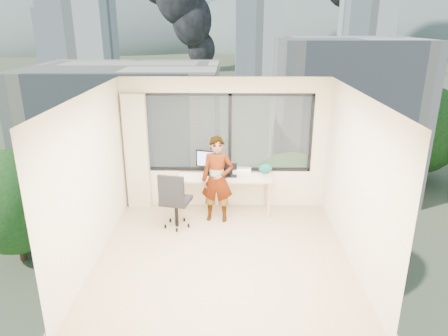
{
  "coord_description": "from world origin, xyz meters",
  "views": [
    {
      "loc": [
        0.11,
        -5.8,
        3.57
      ],
      "look_at": [
        0.0,
        1.0,
        1.15
      ],
      "focal_mm": 33.15,
      "sensor_mm": 36.0,
      "label": 1
    }
  ],
  "objects_px": {
    "person": "(217,180)",
    "handbag": "(265,169)",
    "desk": "(225,194)",
    "monitor": "(208,162)",
    "laptop": "(229,171)",
    "chair": "(176,199)",
    "game_console": "(242,171)"
  },
  "relations": [
    {
      "from": "monitor",
      "to": "laptop",
      "type": "height_order",
      "value": "monitor"
    },
    {
      "from": "monitor",
      "to": "laptop",
      "type": "relative_size",
      "value": 1.51
    },
    {
      "from": "desk",
      "to": "chair",
      "type": "distance_m",
      "value": 1.09
    },
    {
      "from": "chair",
      "to": "handbag",
      "type": "distance_m",
      "value": 1.88
    },
    {
      "from": "chair",
      "to": "game_console",
      "type": "xyz_separation_m",
      "value": [
        1.21,
        0.82,
        0.25
      ]
    },
    {
      "from": "monitor",
      "to": "handbag",
      "type": "height_order",
      "value": "monitor"
    },
    {
      "from": "monitor",
      "to": "laptop",
      "type": "bearing_deg",
      "value": 4.37
    },
    {
      "from": "desk",
      "to": "person",
      "type": "xyz_separation_m",
      "value": [
        -0.13,
        -0.35,
        0.44
      ]
    },
    {
      "from": "chair",
      "to": "handbag",
      "type": "height_order",
      "value": "chair"
    },
    {
      "from": "chair",
      "to": "monitor",
      "type": "height_order",
      "value": "monitor"
    },
    {
      "from": "handbag",
      "to": "chair",
      "type": "bearing_deg",
      "value": -139.45
    },
    {
      "from": "handbag",
      "to": "desk",
      "type": "bearing_deg",
      "value": -153.33
    },
    {
      "from": "chair",
      "to": "monitor",
      "type": "distance_m",
      "value": 1.02
    },
    {
      "from": "desk",
      "to": "game_console",
      "type": "distance_m",
      "value": 0.57
    },
    {
      "from": "monitor",
      "to": "handbag",
      "type": "relative_size",
      "value": 1.96
    },
    {
      "from": "desk",
      "to": "game_console",
      "type": "xyz_separation_m",
      "value": [
        0.34,
        0.18,
        0.42
      ]
    },
    {
      "from": "handbag",
      "to": "game_console",
      "type": "bearing_deg",
      "value": -166.47
    },
    {
      "from": "person",
      "to": "handbag",
      "type": "xyz_separation_m",
      "value": [
        0.93,
        0.52,
        0.03
      ]
    },
    {
      "from": "chair",
      "to": "handbag",
      "type": "xyz_separation_m",
      "value": [
        1.67,
        0.81,
        0.3
      ]
    },
    {
      "from": "monitor",
      "to": "laptop",
      "type": "distance_m",
      "value": 0.43
    },
    {
      "from": "desk",
      "to": "handbag",
      "type": "xyz_separation_m",
      "value": [
        0.8,
        0.17,
        0.47
      ]
    },
    {
      "from": "laptop",
      "to": "handbag",
      "type": "relative_size",
      "value": 1.3
    },
    {
      "from": "handbag",
      "to": "laptop",
      "type": "bearing_deg",
      "value": -153.55
    },
    {
      "from": "chair",
      "to": "laptop",
      "type": "relative_size",
      "value": 3.33
    },
    {
      "from": "desk",
      "to": "handbag",
      "type": "bearing_deg",
      "value": 11.93
    },
    {
      "from": "person",
      "to": "handbag",
      "type": "distance_m",
      "value": 1.06
    },
    {
      "from": "monitor",
      "to": "game_console",
      "type": "relative_size",
      "value": 1.43
    },
    {
      "from": "person",
      "to": "desk",
      "type": "bearing_deg",
      "value": 75.88
    },
    {
      "from": "chair",
      "to": "monitor",
      "type": "xyz_separation_m",
      "value": [
        0.56,
        0.73,
        0.45
      ]
    },
    {
      "from": "person",
      "to": "handbag",
      "type": "height_order",
      "value": "person"
    },
    {
      "from": "monitor",
      "to": "chair",
      "type": "bearing_deg",
      "value": -112.52
    },
    {
      "from": "game_console",
      "to": "handbag",
      "type": "xyz_separation_m",
      "value": [
        0.46,
        -0.01,
        0.06
      ]
    }
  ]
}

